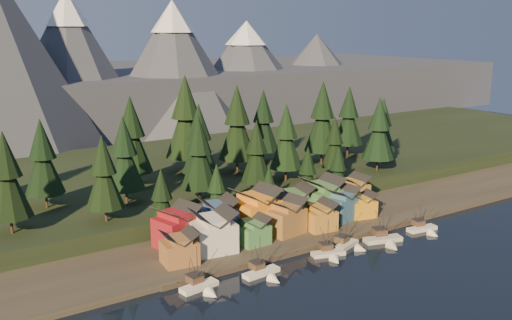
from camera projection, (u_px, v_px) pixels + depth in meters
ground at (350, 273)px, 129.79m from camera, size 500.00×500.00×0.00m
shore_strip at (254, 221)px, 162.20m from camera, size 400.00×50.00×1.50m
hillside at (178, 176)px, 202.40m from camera, size 420.00×100.00×6.00m
dock at (305, 248)px, 143.12m from camera, size 80.00×4.00×1.00m
mountain_ridge at (65, 83)px, 295.53m from camera, size 560.00×190.00×90.00m
boat_0 at (202, 281)px, 120.62m from camera, size 9.09×9.67×10.66m
boat_1 at (264, 269)px, 127.56m from camera, size 9.43×10.14×9.99m
boat_3 at (330, 249)px, 138.30m from camera, size 8.94×9.39×10.12m
boat_4 at (350, 240)px, 143.95m from camera, size 8.61×9.15×10.46m
boat_5 at (385, 235)px, 147.07m from camera, size 10.86×11.32×11.51m
boat_6 at (425, 225)px, 155.34m from camera, size 9.27×9.88×10.05m
house_front_0 at (179, 247)px, 130.40m from camera, size 8.45×8.07×7.70m
house_front_1 at (213, 230)px, 137.41m from camera, size 11.15×10.81×10.32m
house_front_2 at (252, 229)px, 142.54m from camera, size 7.62×7.68×7.11m
house_front_3 at (284, 215)px, 149.62m from camera, size 10.71×10.35×9.57m
house_front_4 at (319, 215)px, 152.69m from camera, size 8.42×8.94×7.69m
house_front_5 at (340, 202)px, 160.48m from camera, size 10.27×9.65×9.27m
house_front_6 at (362, 204)px, 162.87m from camera, size 8.43×8.13×7.13m
house_back_0 at (177, 225)px, 140.45m from camera, size 11.46×11.18×10.39m
house_back_1 at (217, 216)px, 147.62m from camera, size 10.29×10.39×10.15m
house_back_2 at (256, 208)px, 151.32m from camera, size 11.87×11.07×11.62m
house_back_3 at (294, 201)px, 160.61m from camera, size 10.94×10.09×9.74m
house_back_4 at (322, 196)px, 163.49m from camera, size 10.48×10.08×11.18m
house_back_5 at (352, 190)px, 172.90m from camera, size 8.45×8.55×9.28m
tree_hill_0 at (7, 178)px, 134.54m from camera, size 10.83×10.83×25.23m
tree_hill_1 at (43, 160)px, 154.02m from camera, size 10.68×10.68×24.88m
tree_hill_2 at (104, 175)px, 143.35m from camera, size 9.70×9.70×22.59m
tree_hill_3 at (124, 156)px, 158.17m from camera, size 10.68×10.68×24.88m
tree_hill_4 at (132, 138)px, 174.20m from camera, size 12.21×12.21×28.44m
tree_hill_5 at (199, 155)px, 159.61m from camera, size 10.75×10.75×25.04m
tree_hill_6 at (199, 141)px, 175.98m from camera, size 11.13×11.13×25.92m
tree_hill_7 at (256, 154)px, 167.94m from camera, size 9.53×9.53×22.20m
tree_hill_8 at (237, 125)px, 190.76m from camera, size 12.92×12.92×30.09m
tree_hill_9 at (286, 139)px, 181.81m from camera, size 10.78×10.78×25.11m
tree_hill_10 at (263, 123)px, 206.22m from camera, size 11.49×11.49×26.77m
tree_hill_11 at (335, 144)px, 186.88m from camera, size 8.68×8.68×20.22m
tree_hill_12 at (322, 119)px, 202.94m from camera, size 12.93×12.93×30.13m
tree_hill_13 at (379, 131)px, 194.16m from camera, size 11.05×11.05×25.73m
tree_hill_14 at (349, 118)px, 217.84m from camera, size 11.50×11.50×26.78m
tree_hill_15 at (186, 120)px, 191.03m from camera, size 14.32×14.32×33.36m
tree_hill_17 at (383, 127)px, 208.99m from camera, size 10.10×10.10×23.52m
tree_shore_0 at (162, 200)px, 144.77m from camera, size 7.98×7.98×18.59m
tree_shore_1 at (217, 192)px, 153.42m from camera, size 7.57×7.57×17.63m
tree_shore_2 at (269, 189)px, 162.86m from camera, size 6.28×6.28×14.64m
tree_shore_3 at (308, 174)px, 169.81m from camera, size 8.05×8.05×18.76m
tree_shore_4 at (338, 171)px, 176.36m from camera, size 7.56×7.56×17.62m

